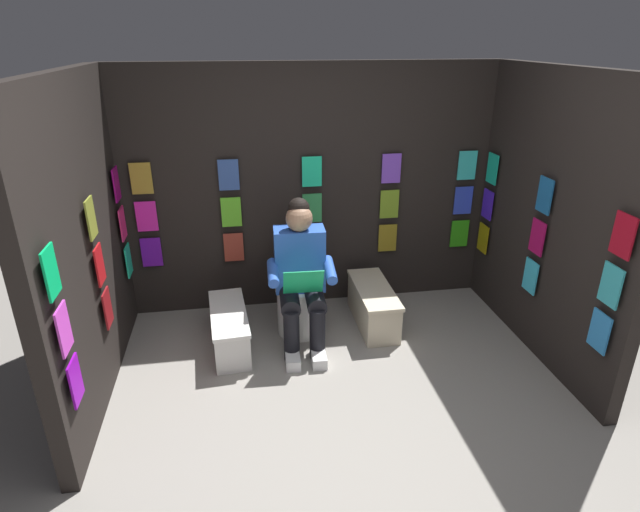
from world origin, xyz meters
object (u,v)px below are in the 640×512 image
at_px(person_reading, 301,275).
at_px(comic_longbox_far, 230,329).
at_px(comic_longbox_near, 373,305).
at_px(toilet, 299,293).

bearing_deg(person_reading, comic_longbox_far, 2.38).
distance_m(person_reading, comic_longbox_far, 0.73).
bearing_deg(comic_longbox_near, person_reading, 14.80).
xyz_separation_m(comic_longbox_near, comic_longbox_far, (1.23, 0.17, -0.01)).
xyz_separation_m(person_reading, comic_longbox_far, (0.59, -0.00, -0.44)).
bearing_deg(comic_longbox_far, toilet, -163.19).
height_order(person_reading, comic_longbox_near, person_reading).
bearing_deg(toilet, person_reading, 90.32).
bearing_deg(toilet, comic_longbox_far, 23.23).
bearing_deg(person_reading, toilet, -89.68).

